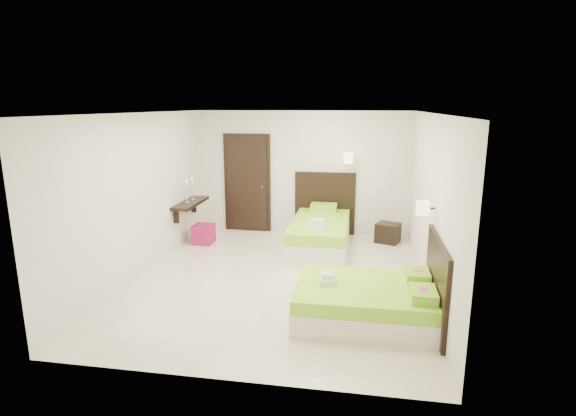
% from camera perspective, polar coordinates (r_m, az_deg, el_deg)
% --- Properties ---
extents(floor, '(5.50, 5.50, 0.00)m').
position_cam_1_polar(floor, '(7.27, -1.18, -8.97)').
color(floor, beige).
rests_on(floor, ground).
extents(bed_single, '(1.28, 2.13, 1.76)m').
position_cam_1_polar(bed_single, '(8.76, 4.13, -2.95)').
color(bed_single, beige).
rests_on(bed_single, ground).
extents(bed_double, '(1.78, 1.51, 1.47)m').
position_cam_1_polar(bed_double, '(6.00, 10.56, -11.39)').
color(bed_double, beige).
rests_on(bed_double, ground).
extents(nightstand, '(0.55, 0.52, 0.39)m').
position_cam_1_polar(nightstand, '(9.29, 12.56, -3.09)').
color(nightstand, black).
rests_on(nightstand, ground).
extents(ottoman, '(0.38, 0.38, 0.38)m').
position_cam_1_polar(ottoman, '(9.15, -10.67, -3.27)').
color(ottoman, maroon).
rests_on(ottoman, ground).
extents(door, '(1.02, 0.15, 2.14)m').
position_cam_1_polar(door, '(9.79, -5.19, 3.13)').
color(door, black).
rests_on(door, ground).
extents(console_shelf, '(0.35, 1.20, 0.78)m').
position_cam_1_polar(console_shelf, '(9.08, -12.33, 0.60)').
color(console_shelf, black).
rests_on(console_shelf, ground).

